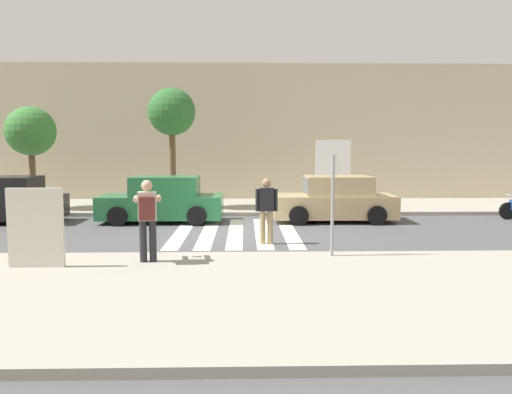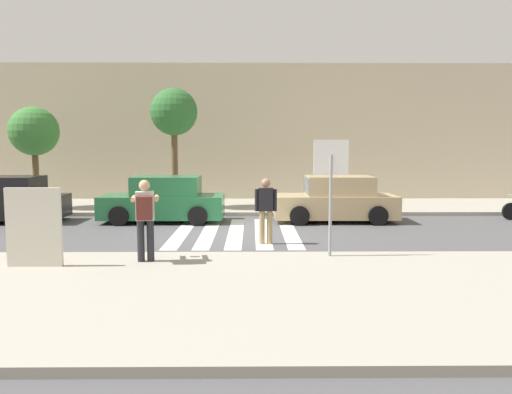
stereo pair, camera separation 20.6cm
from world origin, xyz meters
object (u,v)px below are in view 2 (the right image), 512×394
(photographer_with_backpack, at_px, (145,213))
(advertising_board, at_px, (34,227))
(pedestrian_crossing, at_px, (266,207))
(parked_car_green, at_px, (164,201))
(street_tree_west, at_px, (34,132))
(street_tree_center, at_px, (174,113))
(parked_car_tan, at_px, (336,200))
(stop_sign, at_px, (331,172))
(parked_car_black, at_px, (3,201))

(photographer_with_backpack, relative_size, advertising_board, 1.08)
(pedestrian_crossing, height_order, parked_car_green, pedestrian_crossing)
(parked_car_green, bearing_deg, advertising_board, -101.72)
(photographer_with_backpack, height_order, street_tree_west, street_tree_west)
(street_tree_center, bearing_deg, parked_car_tan, -25.09)
(stop_sign, bearing_deg, photographer_with_backpack, -172.54)
(photographer_with_backpack, relative_size, parked_car_green, 0.42)
(stop_sign, distance_m, street_tree_center, 10.04)
(photographer_with_backpack, bearing_deg, street_tree_center, 94.78)
(stop_sign, bearing_deg, advertising_board, -171.48)
(photographer_with_backpack, bearing_deg, stop_sign, 7.46)
(parked_car_green, xyz_separation_m, street_tree_center, (-0.04, 2.75, 3.09))
(street_tree_west, bearing_deg, street_tree_center, 0.27)
(pedestrian_crossing, xyz_separation_m, street_tree_center, (-3.37, 6.63, 2.84))
(parked_car_green, bearing_deg, street_tree_center, 90.76)
(parked_car_tan, relative_size, street_tree_west, 1.04)
(stop_sign, relative_size, parked_car_green, 0.63)
(parked_car_tan, distance_m, street_tree_center, 7.18)
(stop_sign, bearing_deg, parked_car_tan, 79.19)
(street_tree_west, bearing_deg, parked_car_green, -26.50)
(stop_sign, bearing_deg, street_tree_center, 118.64)
(parked_car_green, bearing_deg, street_tree_west, 153.50)
(stop_sign, height_order, street_tree_west, street_tree_west)
(parked_car_green, height_order, advertising_board, advertising_board)
(parked_car_tan, bearing_deg, parked_car_green, 180.00)
(photographer_with_backpack, relative_size, pedestrian_crossing, 1.00)
(parked_car_green, distance_m, street_tree_center, 4.14)
(parked_car_black, relative_size, street_tree_west, 1.04)
(photographer_with_backpack, bearing_deg, street_tree_west, 124.03)
(parked_car_tan, relative_size, advertising_board, 2.56)
(advertising_board, bearing_deg, street_tree_center, 81.80)
(parked_car_green, height_order, street_tree_center, street_tree_center)
(stop_sign, height_order, pedestrian_crossing, stop_sign)
(photographer_with_backpack, bearing_deg, advertising_board, -169.55)
(parked_car_black, bearing_deg, advertising_board, -59.67)
(street_tree_west, bearing_deg, parked_car_tan, -13.55)
(pedestrian_crossing, height_order, advertising_board, advertising_board)
(street_tree_center, bearing_deg, advertising_board, -98.20)
(stop_sign, relative_size, photographer_with_backpack, 1.49)
(pedestrian_crossing, xyz_separation_m, parked_car_black, (-8.75, 3.88, -0.25))
(street_tree_center, relative_size, advertising_board, 2.91)
(street_tree_west, xyz_separation_m, street_tree_center, (5.42, 0.03, 0.72))
(photographer_with_backpack, height_order, parked_car_black, photographer_with_backpack)
(street_tree_west, bearing_deg, advertising_board, -67.10)
(parked_car_black, xyz_separation_m, parked_car_green, (5.42, 0.00, 0.00))
(stop_sign, bearing_deg, pedestrian_crossing, 123.77)
(street_tree_west, bearing_deg, photographer_with_backpack, -55.97)
(parked_car_black, bearing_deg, stop_sign, -30.34)
(stop_sign, xyz_separation_m, photographer_with_backpack, (-3.97, -0.52, -0.84))
(stop_sign, relative_size, street_tree_center, 0.55)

